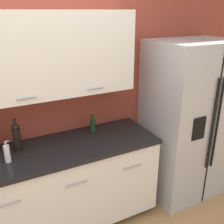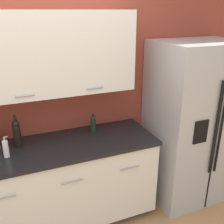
% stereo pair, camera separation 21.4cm
% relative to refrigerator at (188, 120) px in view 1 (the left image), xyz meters
% --- Properties ---
extents(wall_back, '(10.00, 0.39, 2.60)m').
position_rel_refrigerator_xyz_m(wall_back, '(-1.77, 0.35, 0.51)').
color(wall_back, '#993D2D').
rests_on(wall_back, ground_plane).
extents(counter_unit, '(2.36, 0.64, 0.92)m').
position_rel_refrigerator_xyz_m(counter_unit, '(-1.76, 0.06, -0.44)').
color(counter_unit, black).
rests_on(counter_unit, ground_plane).
extents(refrigerator, '(0.93, 0.76, 1.81)m').
position_rel_refrigerator_xyz_m(refrigerator, '(0.00, 0.00, 0.00)').
color(refrigerator, '#B2B2B5').
rests_on(refrigerator, ground_plane).
extents(wine_bottle, '(0.07, 0.07, 0.31)m').
position_rel_refrigerator_xyz_m(wine_bottle, '(-1.86, 0.17, 0.15)').
color(wine_bottle, black).
rests_on(wine_bottle, counter_unit).
extents(soap_dispenser, '(0.05, 0.05, 0.19)m').
position_rel_refrigerator_xyz_m(soap_dispenser, '(-1.97, 0.01, 0.09)').
color(soap_dispenser, white).
rests_on(soap_dispenser, counter_unit).
extents(oil_bottle, '(0.06, 0.06, 0.20)m').
position_rel_refrigerator_xyz_m(oil_bottle, '(-1.12, 0.19, 0.10)').
color(oil_bottle, black).
rests_on(oil_bottle, counter_unit).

